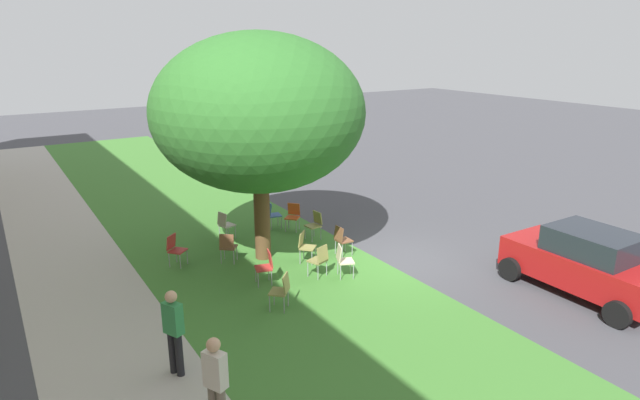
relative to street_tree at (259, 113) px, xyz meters
name	(u,v)px	position (x,y,z in m)	size (l,w,h in m)	color
ground	(391,261)	(-2.16, -2.89, -4.11)	(80.00, 80.00, 0.00)	#424247
grass_verge	(291,288)	(-2.16, 0.31, -4.10)	(48.00, 6.00, 0.01)	#3D752D
sidewalk_strip	(106,339)	(-2.16, 4.71, -4.10)	(48.00, 2.80, 0.01)	#ADA89E
street_tree	(259,113)	(0.00, 0.00, 0.00)	(5.64, 5.64, 6.20)	brown
chair_0	(293,215)	(1.55, -1.86, -3.59)	(0.59, 0.59, 0.88)	#C64C1E
chair_1	(305,245)	(-0.92, -0.84, -3.59)	(0.59, 0.59, 0.88)	olive
chair_2	(266,265)	(-1.58, 0.70, -3.59)	(0.51, 0.52, 0.88)	#B7332D
chair_3	(342,238)	(-1.06, -1.98, -3.59)	(0.43, 0.43, 0.88)	brown
chair_4	(225,223)	(1.93, 0.33, -3.59)	(0.51, 0.51, 0.88)	#ADA393
chair_5	(343,259)	(-2.29, -1.17, -3.59)	(0.54, 0.55, 0.88)	beige
chair_6	(319,258)	(-1.96, -0.65, -3.59)	(0.53, 0.53, 0.88)	olive
chair_7	(315,223)	(0.47, -2.02, -3.59)	(0.45, 0.46, 0.88)	olive
chair_8	(282,289)	(-2.99, 1.02, -3.59)	(0.59, 0.59, 0.88)	olive
chair_9	(228,245)	(0.16, 0.99, -3.59)	(0.59, 0.58, 0.88)	brown
chair_10	(272,213)	(2.06, -1.38, -3.59)	(0.48, 0.49, 0.88)	#335184
chair_11	(175,248)	(0.78, 2.27, -3.59)	(0.59, 0.59, 0.88)	#B7332D
parked_car	(586,261)	(-6.18, -5.57, -3.27)	(3.70, 1.92, 1.65)	maroon
pedestrian_0	(216,382)	(-6.00, 3.79, -3.18)	(0.41, 0.34, 1.69)	#726659
pedestrian_1	(174,329)	(-4.12, 3.84, -3.18)	(0.41, 0.33, 1.69)	black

